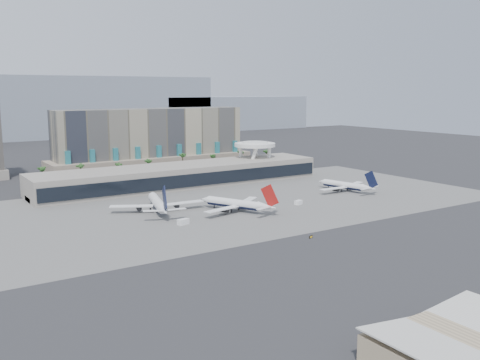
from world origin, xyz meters
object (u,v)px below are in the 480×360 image
service_vehicle_b (298,203)px  taxiway_sign (311,237)px  service_vehicle_a (183,222)px  airliner_centre (236,204)px  airliner_left (158,203)px  airliner_right (345,185)px

service_vehicle_b → taxiway_sign: service_vehicle_b is taller
service_vehicle_a → service_vehicle_b: 64.31m
airliner_centre → service_vehicle_a: size_ratio=7.88×
airliner_left → service_vehicle_b: bearing=-4.4°
service_vehicle_b → taxiway_sign: 58.80m
airliner_right → service_vehicle_a: airliner_right is taller
airliner_left → service_vehicle_b: airliner_left is taller
airliner_right → airliner_centre: bearing=174.9°
airliner_centre → airliner_left: bearing=123.1°
airliner_centre → airliner_right: airliner_centre is taller
airliner_right → service_vehicle_b: size_ratio=9.45×
service_vehicle_a → airliner_centre: bearing=1.3°
airliner_left → airliner_centre: bearing=-16.3°
service_vehicle_b → airliner_left: bearing=141.0°
airliner_left → airliner_centre: (30.08, -18.77, -0.28)m
airliner_right → service_vehicle_b: (-43.27, -12.77, -2.27)m
taxiway_sign → airliner_left: bearing=92.9°
airliner_centre → taxiway_sign: airliner_centre is taller
airliner_right → service_vehicle_a: size_ratio=7.70×
service_vehicle_a → taxiway_sign: 53.55m
airliner_centre → taxiway_sign: (-0.72, -52.46, -3.10)m
service_vehicle_a → airliner_right: bearing=-4.9°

